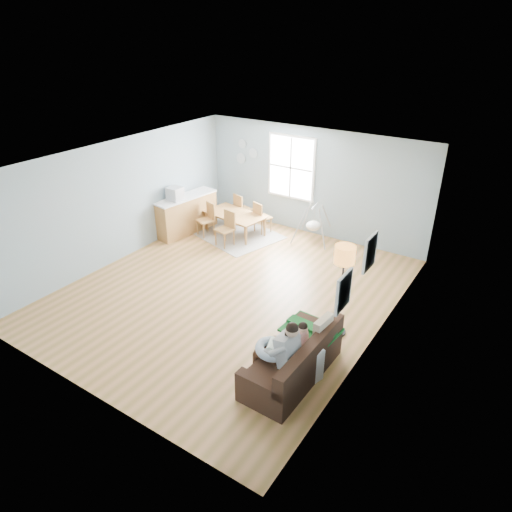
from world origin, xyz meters
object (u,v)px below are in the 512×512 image
Objects in this scene: storage_cube at (302,363)px; baby_swing at (314,225)px; sofa at (295,363)px; monitor at (175,194)px; floor_lamp at (344,262)px; chair_nw at (241,207)px; father at (280,350)px; chair_ne at (261,216)px; dining_table at (234,224)px; chair_sw at (208,217)px; chair_se at (227,226)px; counter at (187,214)px; toddler at (298,336)px.

storage_cube is 0.56× the size of baby_swing.
sofa is 5.92m from monitor.
chair_nw is (-4.25, 3.11, -0.94)m from floor_lamp.
father is 6.25m from chair_nw.
dining_table is at bearing -141.33° from chair_ne.
chair_se reaches higher than chair_sw.
storage_cube is 6.06m from counter.
father is 1.38× the size of chair_se.
toddler is 2.05× the size of monitor.
sofa is 2.64× the size of toddler.
floor_lamp is at bearing 82.73° from father.
baby_swing is at bearing 113.86° from toddler.
father is at bearing -97.72° from toddler.
baby_swing is (2.13, 0.11, -0.05)m from chair_nw.
counter is 5.19× the size of monitor.
toddler is at bearing -46.63° from chair_nw.
sofa is at bearing -41.27° from chair_se.
storage_cube is 0.33× the size of counter.
storage_cube is 0.72× the size of chair_nw.
chair_se is at bearing -140.14° from baby_swing.
storage_cube is at bearing -50.67° from chair_ne.
sofa is 1.81m from floor_lamp.
baby_swing is at bearing 114.88° from storage_cube.
chair_ne is (0.30, 1.06, -0.02)m from chair_se.
storage_cube is (0.21, 0.31, -0.36)m from father.
chair_se is at bearing -15.51° from chair_sw.
floor_lamp is 0.94× the size of counter.
baby_swing is (1.89, 0.75, 0.14)m from dining_table.
floor_lamp is at bearing -36.20° from chair_nw.
dining_table is 0.71m from chair_ne.
chair_sw is 1.10m from chair_nw.
counter is at bearing 146.74° from sofa.
sofa is 6.01m from counter.
sofa is 2.25× the size of chair_nw.
counter reaches higher than chair_sw.
father reaches higher than baby_swing.
monitor reaches higher than chair_sw.
storage_cube is at bearing -65.12° from baby_swing.
monitor is at bearing 150.48° from storage_cube.
chair_se is at bearing -2.40° from counter.
sofa is at bearing -33.26° from counter.
dining_table is at bearing 38.81° from monitor.
chair_se is at bearing 139.81° from toddler.
chair_ne is 2.24m from monitor.
father reaches higher than dining_table.
chair_nw reaches higher than sofa.
toddler is 5.30m from chair_ne.
floor_lamp is 4.90× the size of monitor.
chair_nw reaches higher than chair_ne.
chair_sw is (-4.54, 2.05, -0.93)m from floor_lamp.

